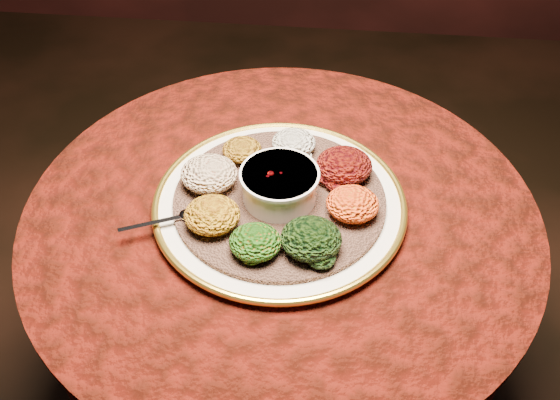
# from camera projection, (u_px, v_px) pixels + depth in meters

# --- Properties ---
(table) EXTENTS (0.96, 0.96, 0.73)m
(table) POSITION_uv_depth(u_px,v_px,m) (281.00, 270.00, 1.29)
(table) COLOR black
(table) RESTS_ON ground
(platter) EXTENTS (0.52, 0.52, 0.02)m
(platter) POSITION_uv_depth(u_px,v_px,m) (280.00, 203.00, 1.15)
(platter) COLOR silver
(platter) RESTS_ON table
(injera) EXTENTS (0.47, 0.47, 0.01)m
(injera) POSITION_uv_depth(u_px,v_px,m) (280.00, 199.00, 1.15)
(injera) COLOR brown
(injera) RESTS_ON platter
(stew_bowl) EXTENTS (0.14, 0.14, 0.06)m
(stew_bowl) POSITION_uv_depth(u_px,v_px,m) (280.00, 183.00, 1.12)
(stew_bowl) COLOR silver
(stew_bowl) RESTS_ON injera
(spoon) EXTENTS (0.14, 0.07, 0.01)m
(spoon) POSITION_uv_depth(u_px,v_px,m) (185.00, 216.00, 1.10)
(spoon) COLOR silver
(spoon) RESTS_ON injera
(portion_ayib) EXTENTS (0.09, 0.08, 0.04)m
(portion_ayib) POSITION_uv_depth(u_px,v_px,m) (294.00, 143.00, 1.22)
(portion_ayib) COLOR beige
(portion_ayib) RESTS_ON injera
(portion_kitfo) EXTENTS (0.11, 0.10, 0.05)m
(portion_kitfo) POSITION_uv_depth(u_px,v_px,m) (344.00, 165.00, 1.17)
(portion_kitfo) COLOR black
(portion_kitfo) RESTS_ON injera
(portion_tikil) EXTENTS (0.09, 0.09, 0.05)m
(portion_tikil) POSITION_uv_depth(u_px,v_px,m) (353.00, 204.00, 1.10)
(portion_tikil) COLOR #C58C10
(portion_tikil) RESTS_ON injera
(portion_gomen) EXTENTS (0.10, 0.10, 0.05)m
(portion_gomen) POSITION_uv_depth(u_px,v_px,m) (311.00, 239.00, 1.04)
(portion_gomen) COLOR black
(portion_gomen) RESTS_ON injera
(portion_mixveg) EXTENTS (0.09, 0.08, 0.04)m
(portion_mixveg) POSITION_uv_depth(u_px,v_px,m) (255.00, 242.00, 1.03)
(portion_mixveg) COLOR #A0430A
(portion_mixveg) RESTS_ON injera
(portion_kik) EXTENTS (0.10, 0.09, 0.05)m
(portion_kik) POSITION_uv_depth(u_px,v_px,m) (212.00, 215.00, 1.08)
(portion_kik) COLOR #BD8710
(portion_kik) RESTS_ON injera
(portion_timatim) EXTENTS (0.11, 0.10, 0.05)m
(portion_timatim) POSITION_uv_depth(u_px,v_px,m) (209.00, 174.00, 1.15)
(portion_timatim) COLOR maroon
(portion_timatim) RESTS_ON injera
(portion_shiro) EXTENTS (0.08, 0.07, 0.04)m
(portion_shiro) POSITION_uv_depth(u_px,v_px,m) (242.00, 150.00, 1.21)
(portion_shiro) COLOR #8D6511
(portion_shiro) RESTS_ON injera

